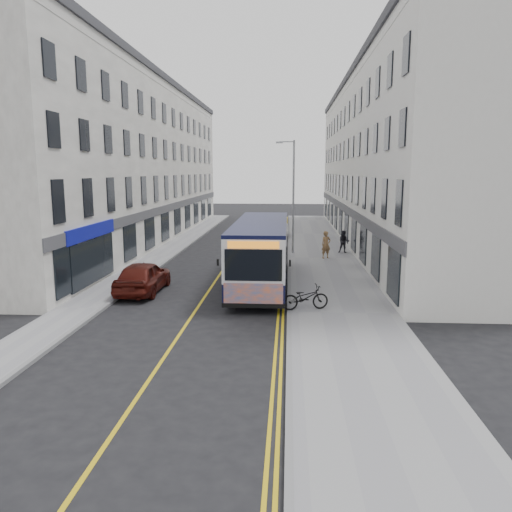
# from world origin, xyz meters

# --- Properties ---
(ground) EXTENTS (140.00, 140.00, 0.00)m
(ground) POSITION_xyz_m (0.00, 0.00, 0.00)
(ground) COLOR black
(ground) RESTS_ON ground
(pavement_east) EXTENTS (4.50, 64.00, 0.12)m
(pavement_east) POSITION_xyz_m (6.25, 12.00, 0.06)
(pavement_east) COLOR gray
(pavement_east) RESTS_ON ground
(pavement_west) EXTENTS (2.00, 64.00, 0.12)m
(pavement_west) POSITION_xyz_m (-5.00, 12.00, 0.06)
(pavement_west) COLOR gray
(pavement_west) RESTS_ON ground
(kerb_east) EXTENTS (0.18, 64.00, 0.13)m
(kerb_east) POSITION_xyz_m (4.00, 12.00, 0.07)
(kerb_east) COLOR slate
(kerb_east) RESTS_ON ground
(kerb_west) EXTENTS (0.18, 64.00, 0.13)m
(kerb_west) POSITION_xyz_m (-4.00, 12.00, 0.07)
(kerb_west) COLOR slate
(kerb_west) RESTS_ON ground
(road_centre_line) EXTENTS (0.12, 64.00, 0.01)m
(road_centre_line) POSITION_xyz_m (0.00, 12.00, 0.00)
(road_centre_line) COLOR gold
(road_centre_line) RESTS_ON ground
(road_dbl_yellow_inner) EXTENTS (0.10, 64.00, 0.01)m
(road_dbl_yellow_inner) POSITION_xyz_m (3.55, 12.00, 0.00)
(road_dbl_yellow_inner) COLOR gold
(road_dbl_yellow_inner) RESTS_ON ground
(road_dbl_yellow_outer) EXTENTS (0.10, 64.00, 0.01)m
(road_dbl_yellow_outer) POSITION_xyz_m (3.75, 12.00, 0.00)
(road_dbl_yellow_outer) COLOR gold
(road_dbl_yellow_outer) RESTS_ON ground
(terrace_east) EXTENTS (6.00, 46.00, 13.00)m
(terrace_east) POSITION_xyz_m (11.50, 21.00, 6.50)
(terrace_east) COLOR silver
(terrace_east) RESTS_ON ground
(terrace_west) EXTENTS (6.00, 46.00, 13.00)m
(terrace_west) POSITION_xyz_m (-9.00, 21.00, 6.50)
(terrace_west) COLOR white
(terrace_west) RESTS_ON ground
(streetlamp) EXTENTS (1.32, 0.18, 8.00)m
(streetlamp) POSITION_xyz_m (4.17, 14.00, 4.38)
(streetlamp) COLOR #94969C
(streetlamp) RESTS_ON ground
(city_bus) EXTENTS (2.68, 11.49, 3.34)m
(city_bus) POSITION_xyz_m (2.53, 4.21, 1.83)
(city_bus) COLOR black
(city_bus) RESTS_ON ground
(bicycle) EXTENTS (2.11, 1.18, 1.05)m
(bicycle) POSITION_xyz_m (4.67, -0.85, 0.64)
(bicycle) COLOR black
(bicycle) RESTS_ON pavement_east
(pedestrian_near) EXTENTS (0.79, 0.67, 1.83)m
(pedestrian_near) POSITION_xyz_m (6.45, 11.87, 1.03)
(pedestrian_near) COLOR olive
(pedestrian_near) RESTS_ON pavement_east
(pedestrian_far) EXTENTS (0.82, 0.66, 1.61)m
(pedestrian_far) POSITION_xyz_m (7.89, 14.20, 0.92)
(pedestrian_far) COLOR black
(pedestrian_far) RESTS_ON pavement_east
(car_white) EXTENTS (1.37, 3.72, 1.22)m
(car_white) POSITION_xyz_m (3.20, 22.99, 0.61)
(car_white) COLOR white
(car_white) RESTS_ON ground
(car_maroon) EXTENTS (1.93, 4.66, 1.58)m
(car_maroon) POSITION_xyz_m (-3.15, 2.11, 0.79)
(car_maroon) COLOR #45100B
(car_maroon) RESTS_ON ground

